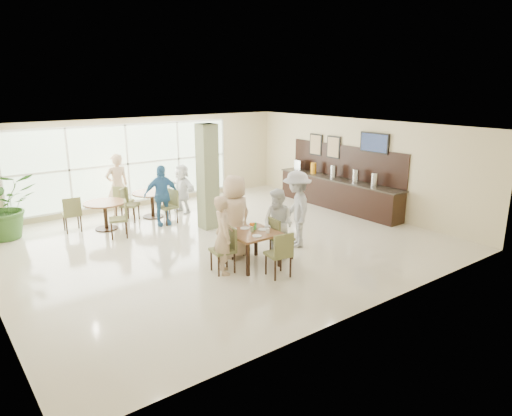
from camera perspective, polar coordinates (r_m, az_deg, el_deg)
ground at (r=11.37m, az=-4.46°, el=-4.25°), size 10.00×10.00×0.00m
room_shell at (r=10.92m, az=-4.65°, el=4.21°), size 10.00×10.00×10.00m
window_bank at (r=14.69m, az=-15.73°, el=5.32°), size 7.00×0.04×7.00m
column at (r=12.19m, az=-6.07°, el=3.87°), size 0.45×0.45×2.80m
main_table at (r=9.71m, az=-0.48°, el=-3.51°), size 0.99×0.99×0.75m
round_table_left at (r=12.82m, az=-18.36°, el=-0.05°), size 1.11×1.11×0.75m
round_table_right at (r=13.65m, az=-12.87°, el=1.27°), size 1.14×1.14×0.75m
chairs_main_table at (r=9.77m, az=-0.31°, el=-4.54°), size 1.97×2.01×0.95m
chairs_table_left at (r=12.80m, az=-18.13°, el=-0.52°), size 2.16×1.80×0.95m
chairs_table_right at (r=13.72m, az=-12.59°, el=0.90°), size 2.11×1.93×0.95m
tabletop_clutter at (r=9.70m, az=-0.34°, el=-2.60°), size 0.72×0.78×0.21m
buffet_counter at (r=14.52m, az=10.18°, el=2.12°), size 0.64×4.70×1.95m
wall_tv at (r=13.72m, az=14.58°, el=7.90°), size 0.06×1.00×0.58m
framed_art_a at (r=14.80m, az=9.67°, el=7.50°), size 0.05×0.55×0.70m
framed_art_b at (r=15.35m, az=7.49°, el=7.86°), size 0.05×0.55×0.70m
potted_plant at (r=13.01m, az=-28.89°, el=0.22°), size 1.61×1.61×1.68m
teen_left at (r=9.30m, az=-4.10°, el=-3.37°), size 0.58×0.70×1.64m
teen_far at (r=10.15m, az=-2.66°, el=-1.06°), size 0.98×0.64×1.87m
teen_right at (r=10.07m, az=2.77°, el=-2.06°), size 0.76×0.88×1.58m
teen_standing at (r=10.85m, az=5.09°, el=-0.13°), size 1.17×1.37×1.84m
adult_a at (r=12.76m, az=-11.73°, el=1.56°), size 1.06×0.72×1.68m
adult_b at (r=13.94m, az=-9.25°, el=2.41°), size 0.84×1.46×1.48m
adult_standing at (r=13.86m, az=-16.93°, el=2.70°), size 0.70×0.48×1.87m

